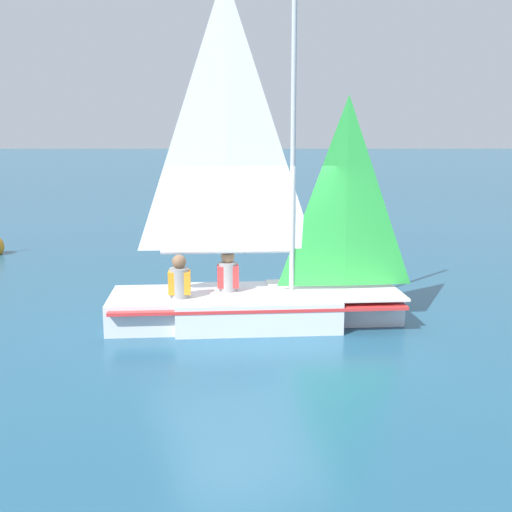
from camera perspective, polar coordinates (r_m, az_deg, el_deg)
ground_plane at (r=10.42m, az=0.00°, el=-5.87°), size 260.00×260.00×0.00m
sailboat_main at (r=10.25m, az=-0.18°, el=-2.30°), size 4.76×1.99×5.46m
sailor_helm at (r=10.39m, az=-2.51°, el=-2.33°), size 0.36×0.32×1.16m
sailor_crew at (r=10.02m, az=-6.81°, el=-2.94°), size 0.36×0.32×1.16m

